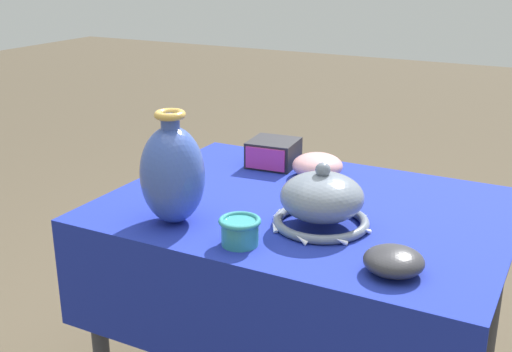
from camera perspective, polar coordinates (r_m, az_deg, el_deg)
display_table at (r=1.67m, az=4.24°, el=-5.30°), size 1.01×0.76×0.71m
vase_tall_bulbous at (r=1.51m, az=-7.43°, el=0.23°), size 0.15×0.15×0.27m
vase_dome_bell at (r=1.50m, az=5.86°, el=-2.30°), size 0.24×0.24×0.16m
mosaic_tile_box at (r=1.94m, az=1.55°, el=2.06°), size 0.15×0.15×0.08m
bowl_shallow_charcoal at (r=1.32m, az=12.15°, el=-7.39°), size 0.12×0.12×0.05m
bowl_shallow_rose at (r=1.84m, az=5.48°, el=0.93°), size 0.15×0.15×0.07m
cup_wide_teal at (r=1.41m, az=-1.45°, el=-4.83°), size 0.09×0.09×0.06m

